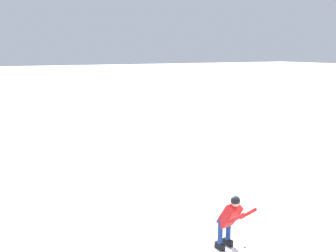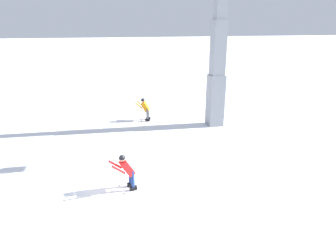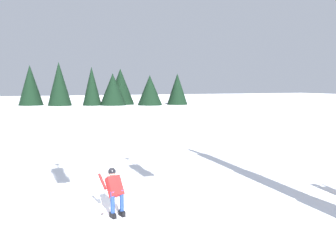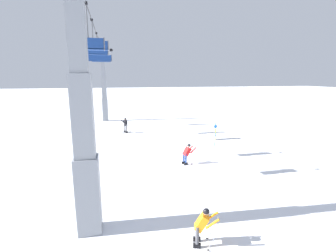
{
  "view_description": "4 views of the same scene",
  "coord_description": "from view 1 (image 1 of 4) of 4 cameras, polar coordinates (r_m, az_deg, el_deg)",
  "views": [
    {
      "loc": [
        -6.28,
        -7.1,
        5.01
      ],
      "look_at": [
        -0.47,
        3.48,
        2.67
      ],
      "focal_mm": 41.75,
      "sensor_mm": 36.0,
      "label": 1
    },
    {
      "loc": [
        9.44,
        -0.53,
        6.07
      ],
      "look_at": [
        -1.41,
        2.02,
        2.14
      ],
      "focal_mm": 31.22,
      "sensor_mm": 36.0,
      "label": 2
    },
    {
      "loc": [
        2.37,
        11.03,
        4.07
      ],
      "look_at": [
        -1.23,
        2.68,
        3.04
      ],
      "focal_mm": 39.26,
      "sensor_mm": 36.0,
      "label": 3
    },
    {
      "loc": [
        -16.19,
        5.2,
        6.14
      ],
      "look_at": [
        0.18,
        1.44,
        2.72
      ],
      "focal_mm": 25.71,
      "sensor_mm": 36.0,
      "label": 4
    }
  ],
  "objects": [
    {
      "name": "ground_plane",
      "position": [
        10.72,
        11.77,
        -17.14
      ],
      "size": [
        260.0,
        260.0,
        0.0
      ],
      "primitive_type": "plane",
      "color": "white"
    },
    {
      "name": "skier_carving_main",
      "position": [
        10.2,
        9.06,
        -13.15
      ],
      "size": [
        0.86,
        1.69,
        1.63
      ],
      "color": "white",
      "rests_on": "ground_plane"
    }
  ]
}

